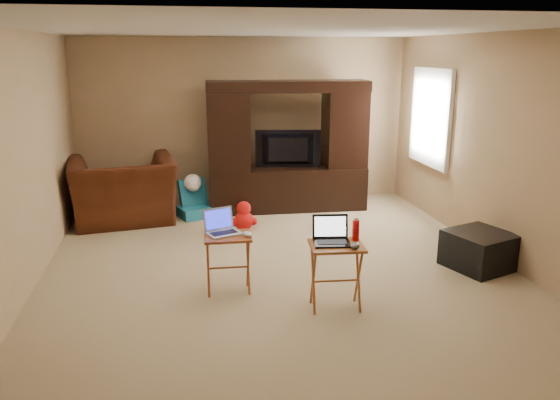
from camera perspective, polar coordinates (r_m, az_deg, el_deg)
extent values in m
plane|color=tan|center=(6.09, -0.35, -6.78)|extent=(5.50, 5.50, 0.00)
plane|color=silver|center=(5.65, -0.39, 17.42)|extent=(5.50, 5.50, 0.00)
plane|color=tan|center=(8.43, -3.71, 8.18)|extent=(5.00, 0.00, 5.00)
plane|color=tan|center=(3.16, 8.53, -4.15)|extent=(5.00, 0.00, 5.00)
plane|color=tan|center=(5.85, -25.29, 3.58)|extent=(0.00, 5.50, 5.50)
plane|color=tan|center=(6.65, 21.45, 5.24)|extent=(0.00, 5.50, 5.50)
plane|color=white|center=(7.96, 15.59, 8.33)|extent=(0.00, 1.20, 1.20)
cube|color=white|center=(7.95, 15.46, 8.33)|extent=(0.06, 1.14, 1.34)
cube|color=black|center=(8.00, 0.79, 5.61)|extent=(2.33, 0.67, 1.89)
imported|color=black|center=(7.96, 0.85, 5.28)|extent=(0.97, 0.28, 0.55)
imported|color=#421B0E|center=(7.79, -16.06, 0.97)|extent=(1.52, 1.38, 0.89)
cube|color=black|center=(6.34, 20.12, -4.93)|extent=(0.79, 0.79, 0.40)
cube|color=#9E4C26|center=(5.37, -5.44, -6.64)|extent=(0.46, 0.38, 0.58)
cube|color=#AC5A29|center=(5.03, 5.85, -7.97)|extent=(0.51, 0.42, 0.62)
cube|color=#B2B2B7|center=(5.25, -5.91, -2.37)|extent=(0.37, 0.34, 0.24)
cube|color=black|center=(4.89, 5.47, -3.28)|extent=(0.36, 0.31, 0.24)
ellipsoid|color=silver|center=(5.21, -3.41, -3.58)|extent=(0.11, 0.13, 0.05)
ellipsoid|color=#39383D|center=(4.84, 7.84, -4.72)|extent=(0.12, 0.15, 0.05)
cylinder|color=red|center=(5.02, 7.92, -3.15)|extent=(0.06, 0.06, 0.19)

